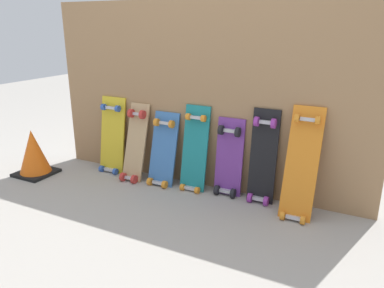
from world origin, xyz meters
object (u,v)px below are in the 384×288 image
(skateboard_teal, at_px, (195,153))
(skateboard_yellow, at_px, (112,139))
(skateboard_natural, at_px, (135,146))
(traffic_cone, at_px, (34,153))
(skateboard_purple, at_px, (229,161))
(skateboard_orange, at_px, (301,169))
(skateboard_black, at_px, (263,161))
(skateboard_blue, at_px, (163,153))

(skateboard_teal, bearing_deg, skateboard_yellow, 179.23)
(skateboard_natural, xyz_separation_m, traffic_cone, (-0.81, -0.33, -0.08))
(skateboard_purple, relative_size, skateboard_orange, 0.80)
(skateboard_purple, bearing_deg, skateboard_black, -0.78)
(skateboard_natural, distance_m, skateboard_black, 1.06)
(skateboard_natural, distance_m, skateboard_purple, 0.80)
(skateboard_natural, xyz_separation_m, skateboard_orange, (1.33, -0.02, 0.05))
(skateboard_purple, xyz_separation_m, skateboard_black, (0.26, -0.00, 0.05))
(skateboard_blue, distance_m, skateboard_orange, 1.08)
(skateboard_natural, xyz_separation_m, skateboard_purple, (0.79, 0.07, -0.02))
(skateboard_yellow, xyz_separation_m, skateboard_purple, (1.07, 0.01, -0.03))
(skateboard_teal, bearing_deg, skateboard_purple, 5.40)
(skateboard_yellow, height_order, skateboard_teal, skateboard_teal)
(skateboard_orange, bearing_deg, skateboard_purple, 171.31)
(skateboard_natural, relative_size, skateboard_purple, 1.06)
(skateboard_purple, distance_m, skateboard_orange, 0.55)
(skateboard_teal, height_order, skateboard_orange, skateboard_orange)
(skateboard_blue, xyz_separation_m, skateboard_black, (0.80, 0.04, 0.06))
(skateboard_black, xyz_separation_m, skateboard_orange, (0.28, -0.08, 0.02))
(skateboard_teal, height_order, skateboard_purple, skateboard_teal)
(skateboard_blue, bearing_deg, skateboard_black, 3.07)
(skateboard_orange, height_order, traffic_cone, skateboard_orange)
(skateboard_orange, bearing_deg, skateboard_black, 164.28)
(skateboard_yellow, xyz_separation_m, skateboard_teal, (0.80, -0.01, 0.00))
(skateboard_blue, height_order, skateboard_purple, skateboard_purple)
(skateboard_blue, relative_size, traffic_cone, 1.63)
(skateboard_black, relative_size, traffic_cone, 1.88)
(skateboard_natural, bearing_deg, traffic_cone, -157.88)
(skateboard_yellow, distance_m, skateboard_orange, 1.61)
(skateboard_purple, bearing_deg, skateboard_blue, -175.10)
(skateboard_black, xyz_separation_m, traffic_cone, (-1.86, -0.39, -0.11))
(skateboard_purple, height_order, traffic_cone, skateboard_purple)
(skateboard_yellow, relative_size, skateboard_teal, 0.99)
(skateboard_blue, xyz_separation_m, skateboard_purple, (0.54, 0.05, 0.01))
(skateboard_yellow, bearing_deg, skateboard_teal, -0.77)
(skateboard_yellow, distance_m, traffic_cone, 0.66)
(skateboard_black, height_order, traffic_cone, skateboard_black)
(skateboard_natural, xyz_separation_m, skateboard_black, (1.05, 0.06, 0.03))
(skateboard_yellow, height_order, skateboard_blue, skateboard_yellow)
(skateboard_purple, distance_m, traffic_cone, 1.65)
(skateboard_natural, bearing_deg, skateboard_orange, -0.71)
(skateboard_yellow, xyz_separation_m, skateboard_black, (1.32, 0.01, 0.02))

